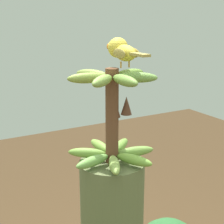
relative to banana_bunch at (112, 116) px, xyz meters
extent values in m
cylinder|color=brown|center=(0.00, 0.00, 0.00)|extent=(0.04, 0.04, 0.32)
ellipsoid|color=#719B40|center=(-0.02, -0.08, -0.13)|extent=(0.06, 0.14, 0.03)
ellipsoid|color=olive|center=(0.05, -0.06, -0.13)|extent=(0.11, 0.12, 0.03)
ellipsoid|color=#77A03F|center=(0.09, 0.00, -0.13)|extent=(0.13, 0.04, 0.03)
ellipsoid|color=#719D3C|center=(0.05, 0.07, -0.13)|extent=(0.11, 0.13, 0.03)
ellipsoid|color=#6C9F47|center=(-0.02, 0.09, -0.13)|extent=(0.06, 0.14, 0.03)
ellipsoid|color=#7E9C45|center=(-0.08, 0.04, -0.13)|extent=(0.13, 0.09, 0.03)
ellipsoid|color=olive|center=(-0.08, -0.04, -0.13)|extent=(0.13, 0.09, 0.03)
ellipsoid|color=olive|center=(0.07, 0.04, 0.13)|extent=(0.13, 0.09, 0.03)
ellipsoid|color=olive|center=(0.02, 0.08, 0.13)|extent=(0.06, 0.14, 0.03)
ellipsoid|color=#7D9D46|center=(-0.05, 0.06, 0.13)|extent=(0.11, 0.12, 0.03)
ellipsoid|color=olive|center=(-0.08, 0.00, 0.13)|extent=(0.13, 0.04, 0.03)
ellipsoid|color=#6F9B45|center=(-0.05, -0.06, 0.13)|extent=(0.11, 0.12, 0.03)
ellipsoid|color=olive|center=(0.02, -0.07, 0.13)|extent=(0.06, 0.14, 0.03)
ellipsoid|color=olive|center=(0.07, -0.03, 0.13)|extent=(0.13, 0.09, 0.03)
cone|color=#4C2D1E|center=(-0.02, -0.04, 0.04)|extent=(0.04, 0.04, 0.06)
cone|color=#4C2D1E|center=(0.03, -0.03, 0.01)|extent=(0.04, 0.04, 0.06)
cylinder|color=#C68933|center=(-0.01, -0.06, 0.17)|extent=(0.01, 0.01, 0.02)
cylinder|color=#C68933|center=(-0.01, -0.03, 0.17)|extent=(0.01, 0.00, 0.02)
ellipsoid|color=gold|center=(-0.01, -0.04, 0.20)|extent=(0.11, 0.05, 0.05)
ellipsoid|color=olive|center=(-0.02, -0.07, 0.20)|extent=(0.08, 0.01, 0.03)
ellipsoid|color=olive|center=(-0.01, -0.02, 0.20)|extent=(0.08, 0.01, 0.03)
cube|color=olive|center=(-0.10, -0.04, 0.21)|extent=(0.08, 0.03, 0.01)
sphere|color=gold|center=(0.04, -0.04, 0.22)|extent=(0.07, 0.07, 0.07)
sphere|color=black|center=(0.05, -0.02, 0.22)|extent=(0.01, 0.01, 0.01)
cone|color=orange|center=(0.08, -0.04, 0.22)|extent=(0.03, 0.02, 0.02)
camera|label=1|loc=(-0.94, 0.53, 0.31)|focal=54.83mm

